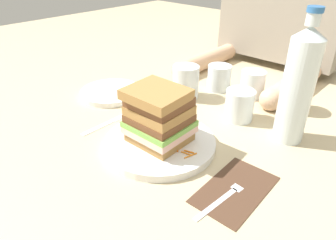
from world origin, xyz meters
TOP-DOWN VIEW (x-y plane):
  - ground_plane at (0.00, 0.00)m, footprint 3.00×3.00m
  - main_plate at (-0.01, -0.00)m, footprint 0.25×0.25m
  - sandwich at (-0.01, -0.00)m, footprint 0.13×0.12m
  - carrot_shred_0 at (-0.08, 0.00)m, footprint 0.02×0.01m
  - carrot_shred_1 at (-0.08, 0.01)m, footprint 0.02×0.02m
  - carrot_shred_2 at (-0.09, -0.00)m, footprint 0.01×0.02m
  - carrot_shred_3 at (-0.08, -0.03)m, footprint 0.01×0.02m
  - carrot_shred_4 at (-0.06, 0.00)m, footprint 0.03×0.01m
  - carrot_shred_5 at (0.07, 0.00)m, footprint 0.03×0.01m
  - carrot_shred_6 at (0.08, -0.00)m, footprint 0.01×0.03m
  - carrot_shred_7 at (0.04, 0.00)m, footprint 0.02×0.02m
  - carrot_shred_8 at (0.05, 0.00)m, footprint 0.02×0.02m
  - carrot_shred_9 at (0.05, -0.01)m, footprint 0.01×0.03m
  - carrot_shred_10 at (0.07, 0.01)m, footprint 0.02×0.01m
  - napkin_dark at (0.20, -0.01)m, footprint 0.11×0.18m
  - fork at (0.19, -0.03)m, footprint 0.03×0.17m
  - knife at (-0.18, -0.00)m, footprint 0.02×0.20m
  - juice_glass at (0.05, 0.23)m, footprint 0.07×0.07m
  - water_bottle at (0.19, 0.23)m, footprint 0.07×0.07m
  - empty_tumbler_0 at (-0.09, 0.35)m, footprint 0.07×0.07m
  - empty_tumbler_1 at (-0.13, 0.24)m, footprint 0.08×0.08m
  - empty_tumbler_2 at (0.13, 0.38)m, footprint 0.07×0.07m
  - empty_tumbler_3 at (0.01, 0.38)m, footprint 0.07×0.07m
  - side_plate at (-0.31, 0.10)m, footprint 0.18×0.18m

SIDE VIEW (x-z plane):
  - ground_plane at x=0.00m, z-range 0.00..0.00m
  - napkin_dark at x=0.20m, z-range 0.00..0.00m
  - knife at x=-0.18m, z-range 0.00..0.00m
  - fork at x=0.19m, z-range 0.00..0.01m
  - side_plate at x=-0.31m, z-range 0.00..0.02m
  - main_plate at x=-0.01m, z-range 0.00..0.02m
  - carrot_shred_7 at x=0.04m, z-range 0.02..0.02m
  - carrot_shred_2 at x=-0.09m, z-range 0.02..0.02m
  - carrot_shred_1 at x=-0.08m, z-range 0.02..0.02m
  - carrot_shred_6 at x=0.08m, z-range 0.02..0.02m
  - carrot_shred_5 at x=0.07m, z-range 0.02..0.02m
  - carrot_shred_8 at x=0.05m, z-range 0.02..0.02m
  - carrot_shred_10 at x=0.07m, z-range 0.02..0.02m
  - carrot_shred_0 at x=-0.08m, z-range 0.02..0.02m
  - carrot_shred_3 at x=-0.08m, z-range 0.02..0.02m
  - carrot_shred_9 at x=0.05m, z-range 0.02..0.02m
  - carrot_shred_4 at x=-0.06m, z-range 0.02..0.02m
  - juice_glass at x=0.05m, z-range 0.00..0.08m
  - empty_tumbler_0 at x=-0.09m, z-range 0.00..0.08m
  - empty_tumbler_2 at x=0.13m, z-range 0.00..0.08m
  - empty_tumbler_3 at x=0.01m, z-range 0.00..0.08m
  - empty_tumbler_1 at x=-0.13m, z-range 0.00..0.10m
  - sandwich at x=-0.01m, z-range 0.01..0.14m
  - water_bottle at x=0.19m, z-range -0.01..0.28m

